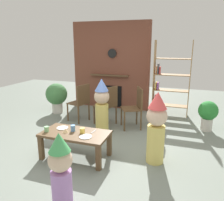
{
  "coord_description": "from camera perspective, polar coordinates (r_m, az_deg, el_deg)",
  "views": [
    {
      "loc": [
        1.42,
        -3.31,
        1.84
      ],
      "look_at": [
        0.15,
        0.4,
        0.8
      ],
      "focal_mm": 35.3,
      "sensor_mm": 36.0,
      "label": 1
    }
  ],
  "objects": [
    {
      "name": "dining_chair_left",
      "position": [
        5.23,
        -8.1,
        -0.05
      ],
      "size": [
        0.5,
        0.5,
        0.9
      ],
      "rotation": [
        0.0,
        0.0,
        2.83
      ],
      "color": "brown",
      "rests_on": "ground_plane"
    },
    {
      "name": "potted_plant_tall",
      "position": [
        5.09,
        23.58,
        -3.01
      ],
      "size": [
        0.41,
        0.41,
        0.65
      ],
      "color": "beige",
      "rests_on": "ground_plane"
    },
    {
      "name": "ground_plane",
      "position": [
        4.04,
        -3.94,
        -12.28
      ],
      "size": [
        12.0,
        12.0,
        0.0
      ],
      "primitive_type": "plane",
      "color": "gray"
    },
    {
      "name": "paper_plate_front",
      "position": [
        3.84,
        -12.73,
        -6.94
      ],
      "size": [
        0.19,
        0.19,
        0.01
      ],
      "primitive_type": "cylinder",
      "color": "white",
      "rests_on": "coffee_table"
    },
    {
      "name": "child_by_the_chairs",
      "position": [
        4.54,
        -2.66,
        -1.02
      ],
      "size": [
        0.31,
        0.31,
        1.14
      ],
      "rotation": [
        0.0,
        0.0,
        -1.58
      ],
      "color": "#E0CC66",
      "rests_on": "ground_plane"
    },
    {
      "name": "coffee_table",
      "position": [
        3.65,
        -9.47,
        -9.22
      ],
      "size": [
        1.09,
        0.56,
        0.43
      ],
      "color": "brown",
      "rests_on": "ground_plane"
    },
    {
      "name": "child_in_pink",
      "position": [
        3.45,
        11.41,
        -6.54
      ],
      "size": [
        0.31,
        0.31,
        1.14
      ],
      "rotation": [
        0.0,
        0.0,
        -2.93
      ],
      "color": "#E0CC66",
      "rests_on": "ground_plane"
    },
    {
      "name": "paper_plate_rear",
      "position": [
        3.44,
        -6.85,
        -9.3
      ],
      "size": [
        0.2,
        0.2,
        0.01
      ],
      "primitive_type": "cylinder",
      "color": "white",
      "rests_on": "coffee_table"
    },
    {
      "name": "dining_chair_middle",
      "position": [
        4.95,
        -1.04,
        -0.76
      ],
      "size": [
        0.53,
        0.53,
        0.9
      ],
      "rotation": [
        0.0,
        0.0,
        2.72
      ],
      "color": "brown",
      "rests_on": "ground_plane"
    },
    {
      "name": "potted_plant_short",
      "position": [
        6.02,
        -14.16,
        1.27
      ],
      "size": [
        0.57,
        0.57,
        0.8
      ],
      "color": "beige",
      "rests_on": "ground_plane"
    },
    {
      "name": "paper_cup_near_right",
      "position": [
        3.67,
        -10.08,
        -7.07
      ],
      "size": [
        0.07,
        0.07,
        0.1
      ],
      "primitive_type": "cylinder",
      "color": "#669EE0",
      "rests_on": "coffee_table"
    },
    {
      "name": "brick_fireplace_feature",
      "position": [
        6.29,
        -0.29,
        8.9
      ],
      "size": [
        2.2,
        0.28,
        2.4
      ],
      "color": "brown",
      "rests_on": "ground_plane"
    },
    {
      "name": "paper_cup_near_left",
      "position": [
        3.75,
        -16.6,
        -7.1
      ],
      "size": [
        0.07,
        0.07,
        0.09
      ],
      "primitive_type": "cylinder",
      "color": "#8CD18C",
      "rests_on": "coffee_table"
    },
    {
      "name": "birthday_cake_slice",
      "position": [
        3.65,
        -11.95,
        -7.57
      ],
      "size": [
        0.1,
        0.1,
        0.07
      ],
      "primitive_type": "cone",
      "color": "#EAC68C",
      "rests_on": "coffee_table"
    },
    {
      "name": "bookshelf",
      "position": [
        5.81,
        14.47,
        4.74
      ],
      "size": [
        0.9,
        0.28,
        1.9
      ],
      "color": "#9E7A51",
      "rests_on": "ground_plane"
    },
    {
      "name": "table_fork",
      "position": [
        3.62,
        -4.84,
        -8.0
      ],
      "size": [
        0.03,
        0.15,
        0.01
      ],
      "primitive_type": "cube",
      "rotation": [
        0.0,
        0.0,
        1.48
      ],
      "color": "silver",
      "rests_on": "coffee_table"
    },
    {
      "name": "dining_chair_right",
      "position": [
        4.82,
        6.06,
        -1.27
      ],
      "size": [
        0.54,
        0.54,
        0.9
      ],
      "rotation": [
        0.0,
        0.0,
        3.61
      ],
      "color": "brown",
      "rests_on": "ground_plane"
    },
    {
      "name": "paper_cup_center",
      "position": [
        3.57,
        -7.7,
        -7.75
      ],
      "size": [
        0.08,
        0.08,
        0.09
      ],
      "primitive_type": "cylinder",
      "color": "#F2CC4C",
      "rests_on": "coffee_table"
    },
    {
      "name": "child_with_cone_hat",
      "position": [
        2.54,
        -13.08,
        -17.45
      ],
      "size": [
        0.26,
        0.26,
        0.95
      ],
      "rotation": [
        0.0,
        0.0,
        1.94
      ],
      "color": "#B27FCC",
      "rests_on": "ground_plane"
    }
  ]
}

